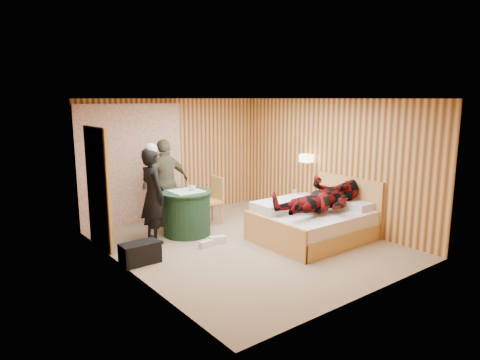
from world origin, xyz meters
TOP-DOWN VIEW (x-y plane):
  - floor at (0.00, 0.00)m, footprint 4.20×5.00m
  - ceiling at (0.00, 0.00)m, footprint 4.20×5.00m
  - wall_back at (0.00, 2.50)m, footprint 4.20×0.02m
  - wall_left at (-2.10, 0.00)m, footprint 0.02×5.00m
  - wall_right at (2.10, 0.00)m, footprint 0.02×5.00m
  - curtain at (-1.00, 2.43)m, footprint 2.20×0.08m
  - doorway at (-2.06, 1.40)m, footprint 0.06×0.90m
  - wall_lamp at (1.92, 0.45)m, footprint 0.26×0.24m
  - bed at (1.13, -0.51)m, footprint 1.97×1.52m
  - nightstand at (1.88, 0.57)m, footprint 0.39×0.53m
  - round_table at (-0.54, 1.10)m, footprint 0.94×0.94m
  - chair_far at (-0.54, 1.84)m, footprint 0.43×0.43m
  - chair_near at (0.26, 1.40)m, footprint 0.43×0.43m
  - duffel_bag at (-1.85, 0.28)m, footprint 0.59×0.32m
  - sneaker_left at (-0.64, 0.29)m, footprint 0.25×0.11m
  - sneaker_right at (-0.38, 0.32)m, footprint 0.31×0.19m
  - woman_standing at (-1.22, 1.08)m, footprint 0.40×0.61m
  - man_at_table at (-0.54, 1.88)m, footprint 1.04×0.49m
  - man_on_bed at (1.15, -0.74)m, footprint 0.86×0.67m
  - book_lower at (1.88, 0.52)m, footprint 0.19×0.24m
  - book_upper at (1.88, 0.52)m, footprint 0.25×0.28m
  - cup_nightstand at (1.88, 0.70)m, footprint 0.12×0.12m
  - cup_table at (-0.44, 1.05)m, footprint 0.14×0.14m

SIDE VIEW (x-z plane):
  - floor at x=0.00m, z-range -0.01..0.01m
  - sneaker_left at x=-0.64m, z-range 0.00..0.11m
  - sneaker_right at x=-0.38m, z-range 0.00..0.13m
  - duffel_bag at x=-1.85m, z-range 0.00..0.33m
  - nightstand at x=1.88m, z-range 0.01..0.52m
  - bed at x=1.13m, z-range -0.22..0.83m
  - round_table at x=-0.54m, z-range 0.00..0.83m
  - book_lower at x=1.88m, z-range 0.51..0.53m
  - book_upper at x=1.88m, z-range 0.53..0.55m
  - chair_far at x=-0.54m, z-range 0.07..1.00m
  - chair_near at x=0.26m, z-range 0.08..1.03m
  - cup_nightstand at x=1.88m, z-range 0.51..0.60m
  - woman_standing at x=-1.22m, z-range 0.00..1.67m
  - man_at_table at x=-0.54m, z-range 0.00..1.72m
  - cup_table at x=-0.44m, z-range 0.83..0.93m
  - man_on_bed at x=1.15m, z-range 0.07..1.84m
  - doorway at x=-2.06m, z-range 0.00..2.05m
  - curtain at x=-1.00m, z-range 0.00..2.40m
  - wall_back at x=0.00m, z-range 0.00..2.50m
  - wall_left at x=-2.10m, z-range 0.00..2.50m
  - wall_right at x=2.10m, z-range 0.00..2.50m
  - wall_lamp at x=1.92m, z-range 1.22..1.38m
  - ceiling at x=0.00m, z-range 2.50..2.50m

